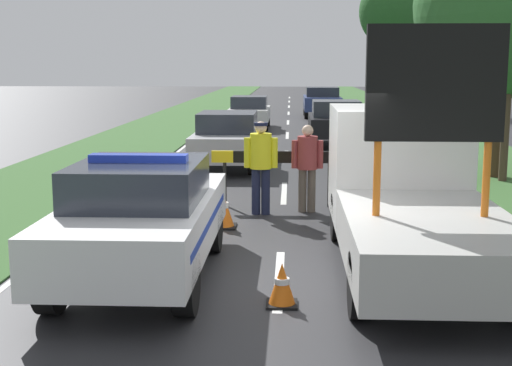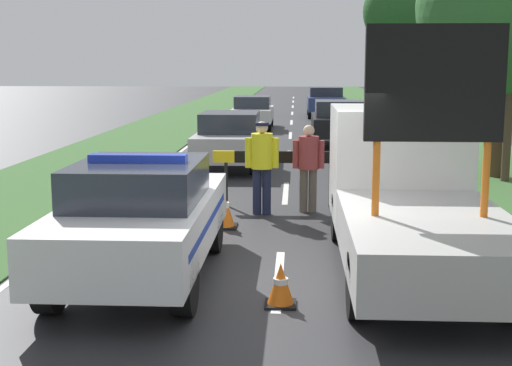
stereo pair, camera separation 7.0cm
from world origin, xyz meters
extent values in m
plane|color=#28282B|center=(0.00, 0.00, 0.00)|extent=(160.00, 160.00, 0.00)
cube|color=silver|center=(0.00, 0.05, 0.00)|extent=(0.12, 2.70, 0.01)
cube|color=silver|center=(0.00, 6.46, 0.00)|extent=(0.12, 2.70, 0.01)
cube|color=silver|center=(0.00, 12.87, 0.00)|extent=(0.12, 2.70, 0.01)
cube|color=silver|center=(0.00, 19.28, 0.00)|extent=(0.12, 2.70, 0.01)
cube|color=silver|center=(0.00, 25.69, 0.00)|extent=(0.12, 2.70, 0.01)
cube|color=silver|center=(0.00, 32.09, 0.00)|extent=(0.12, 2.70, 0.01)
cube|color=silver|center=(0.00, 38.50, 0.00)|extent=(0.12, 2.70, 0.01)
cube|color=silver|center=(0.00, 44.91, 0.00)|extent=(0.12, 2.70, 0.01)
cube|color=silver|center=(0.00, 51.32, 0.00)|extent=(0.12, 2.70, 0.01)
cube|color=silver|center=(-3.53, 20.03, 0.00)|extent=(0.10, 68.30, 0.01)
cube|color=silver|center=(3.53, 20.03, 0.00)|extent=(0.10, 68.30, 0.01)
cube|color=#38602D|center=(-5.66, 20.00, 0.01)|extent=(4.06, 120.00, 0.03)
cube|color=#38602D|center=(5.66, 20.00, 0.01)|extent=(4.06, 120.00, 0.03)
cube|color=white|center=(-1.82, 0.01, 0.74)|extent=(1.80, 4.51, 0.68)
cube|color=#282D38|center=(-1.82, -0.13, 1.33)|extent=(1.58, 2.08, 0.51)
cylinder|color=black|center=(-2.59, 1.41, 0.40)|extent=(0.24, 0.80, 0.80)
cylinder|color=black|center=(-1.04, 1.41, 0.40)|extent=(0.24, 0.80, 0.80)
cylinder|color=black|center=(-2.59, -1.39, 0.40)|extent=(0.24, 0.80, 0.80)
cylinder|color=black|center=(-1.04, -1.39, 0.40)|extent=(0.24, 0.80, 0.80)
cube|color=#1E38C6|center=(-1.82, -0.13, 1.64)|extent=(1.26, 0.24, 0.10)
cube|color=#193399|center=(-1.82, 0.01, 0.77)|extent=(1.81, 3.70, 0.10)
cube|color=black|center=(-1.82, 2.31, 0.67)|extent=(0.99, 0.08, 0.41)
cube|color=white|center=(1.82, 2.22, 1.27)|extent=(2.01, 2.20, 1.78)
cube|color=#232833|center=(1.82, 3.30, 1.59)|extent=(1.71, 0.04, 0.78)
cube|color=#B2B2AD|center=(1.82, -0.67, 0.71)|extent=(2.01, 3.59, 0.65)
cylinder|color=#D16619|center=(1.17, -0.67, 1.48)|extent=(0.09, 0.09, 0.90)
cylinder|color=#D16619|center=(2.46, -0.67, 1.48)|extent=(0.09, 0.09, 0.90)
cube|color=black|center=(1.82, -0.67, 2.61)|extent=(1.61, 0.12, 1.36)
cylinder|color=black|center=(0.93, 2.22, 0.38)|extent=(0.24, 0.76, 0.76)
cylinder|color=black|center=(2.70, 2.22, 0.38)|extent=(0.24, 0.76, 0.76)
cylinder|color=black|center=(0.93, -1.39, 0.38)|extent=(0.24, 0.76, 0.76)
cylinder|color=black|center=(-1.18, 4.95, 0.44)|extent=(0.07, 0.07, 0.89)
cylinder|color=black|center=(0.92, 4.95, 0.44)|extent=(0.07, 0.07, 0.89)
cube|color=yellow|center=(-1.22, 4.95, 1.00)|extent=(0.44, 0.08, 0.23)
cube|color=black|center=(-0.79, 4.95, 1.00)|extent=(0.44, 0.08, 0.23)
cube|color=yellow|center=(-0.35, 4.95, 1.00)|extent=(0.44, 0.08, 0.23)
cube|color=black|center=(0.09, 4.95, 1.00)|extent=(0.44, 0.08, 0.23)
cube|color=yellow|center=(0.52, 4.95, 1.00)|extent=(0.44, 0.08, 0.23)
cube|color=black|center=(0.96, 4.95, 1.00)|extent=(0.44, 0.08, 0.23)
cylinder|color=#191E38|center=(-0.51, 4.17, 0.44)|extent=(0.17, 0.17, 0.88)
cylinder|color=#191E38|center=(-0.33, 4.17, 0.44)|extent=(0.17, 0.17, 0.88)
cylinder|color=yellow|center=(-0.42, 4.17, 1.21)|extent=(0.40, 0.40, 0.66)
cylinder|color=yellow|center=(-0.67, 4.17, 1.18)|extent=(0.13, 0.13, 0.56)
cylinder|color=yellow|center=(-0.17, 4.17, 1.18)|extent=(0.13, 0.13, 0.56)
sphere|color=beige|center=(-0.42, 4.17, 1.66)|extent=(0.23, 0.23, 0.23)
cylinder|color=#141933|center=(-0.42, 4.17, 1.72)|extent=(0.26, 0.26, 0.06)
cylinder|color=brown|center=(0.37, 4.43, 0.42)|extent=(0.16, 0.16, 0.84)
cylinder|color=brown|center=(0.55, 4.43, 0.42)|extent=(0.16, 0.16, 0.84)
cylinder|color=maroon|center=(0.46, 4.43, 1.16)|extent=(0.39, 0.39, 0.63)
cylinder|color=maroon|center=(0.22, 4.43, 1.12)|extent=(0.13, 0.13, 0.54)
cylinder|color=maroon|center=(0.70, 4.43, 1.12)|extent=(0.13, 0.13, 0.54)
sphere|color=beige|center=(0.46, 4.43, 1.58)|extent=(0.22, 0.22, 0.22)
cube|color=black|center=(2.31, 4.20, 0.01)|extent=(0.42, 0.42, 0.03)
cone|color=orange|center=(2.31, 4.20, 0.30)|extent=(0.35, 0.35, 0.55)
cylinder|color=white|center=(2.31, 4.20, 0.33)|extent=(0.20, 0.20, 0.08)
cube|color=black|center=(-1.06, 3.05, 0.01)|extent=(0.51, 0.51, 0.03)
cone|color=orange|center=(-1.06, 3.05, 0.36)|extent=(0.43, 0.43, 0.67)
cylinder|color=white|center=(-1.06, 3.05, 0.40)|extent=(0.24, 0.24, 0.09)
cube|color=black|center=(0.05, -1.00, 0.01)|extent=(0.37, 0.37, 0.03)
cone|color=orange|center=(0.05, -1.00, 0.28)|extent=(0.32, 0.32, 0.49)
cylinder|color=white|center=(0.05, -1.00, 0.30)|extent=(0.18, 0.18, 0.07)
cube|color=black|center=(-2.76, 4.80, 0.01)|extent=(0.45, 0.45, 0.03)
cone|color=orange|center=(-2.76, 4.80, 0.32)|extent=(0.38, 0.38, 0.59)
cylinder|color=white|center=(-2.76, 4.80, 0.35)|extent=(0.21, 0.21, 0.08)
cube|color=black|center=(-1.99, 6.23, 0.01)|extent=(0.41, 0.41, 0.03)
cone|color=orange|center=(-1.99, 6.23, 0.30)|extent=(0.35, 0.35, 0.54)
cylinder|color=white|center=(-1.99, 6.23, 0.33)|extent=(0.20, 0.20, 0.08)
cube|color=#B2B2B7|center=(-1.58, 10.35, 0.67)|extent=(1.73, 4.28, 0.66)
cube|color=#282D38|center=(-1.58, 10.22, 1.27)|extent=(1.53, 1.97, 0.53)
cylinder|color=black|center=(-2.33, 11.68, 0.35)|extent=(0.24, 0.69, 0.69)
cylinder|color=black|center=(-0.83, 11.68, 0.35)|extent=(0.24, 0.69, 0.69)
cylinder|color=black|center=(-2.33, 9.03, 0.35)|extent=(0.24, 0.69, 0.69)
cylinder|color=black|center=(-0.83, 9.03, 0.35)|extent=(0.24, 0.69, 0.69)
cube|color=black|center=(1.71, 15.97, 0.71)|extent=(1.84, 3.90, 0.64)
cube|color=#282D38|center=(1.71, 15.85, 1.30)|extent=(1.62, 1.80, 0.54)
cylinder|color=black|center=(0.91, 17.18, 0.39)|extent=(0.24, 0.78, 0.78)
cylinder|color=black|center=(2.51, 17.18, 0.39)|extent=(0.24, 0.78, 0.78)
cylinder|color=black|center=(0.91, 14.76, 0.39)|extent=(0.24, 0.78, 0.78)
cylinder|color=black|center=(2.51, 14.76, 0.39)|extent=(0.24, 0.78, 0.78)
cube|color=silver|center=(-1.69, 22.24, 0.64)|extent=(1.72, 4.01, 0.56)
cube|color=#282D38|center=(-1.69, 22.12, 1.17)|extent=(1.51, 1.84, 0.52)
cylinder|color=black|center=(-2.42, 23.49, 0.36)|extent=(0.24, 0.71, 0.71)
cylinder|color=black|center=(-0.95, 23.49, 0.36)|extent=(0.24, 0.71, 0.71)
cylinder|color=black|center=(-2.42, 21.00, 0.36)|extent=(0.24, 0.71, 0.71)
cylinder|color=black|center=(-0.95, 21.00, 0.36)|extent=(0.24, 0.71, 0.71)
cube|color=navy|center=(1.79, 29.30, 0.75)|extent=(1.92, 4.37, 0.72)
cube|color=#282D38|center=(1.79, 29.17, 1.36)|extent=(1.69, 2.01, 0.50)
cylinder|color=black|center=(0.95, 30.66, 0.39)|extent=(0.24, 0.78, 0.78)
cylinder|color=black|center=(2.63, 30.66, 0.39)|extent=(0.24, 0.78, 0.78)
cylinder|color=black|center=(0.95, 27.95, 0.39)|extent=(0.24, 0.78, 0.78)
cylinder|color=black|center=(2.63, 27.95, 0.39)|extent=(0.24, 0.78, 0.78)
cylinder|color=#42301E|center=(5.28, 8.89, 1.31)|extent=(0.41, 0.41, 2.62)
ellipsoid|color=#2D662D|center=(5.28, 8.89, 4.24)|extent=(4.32, 4.32, 4.54)
cylinder|color=#42301E|center=(6.17, 34.29, 2.17)|extent=(0.40, 0.40, 4.33)
ellipsoid|color=#235623|center=(6.17, 34.29, 5.88)|extent=(4.12, 4.12, 4.33)
camera|label=1|loc=(0.14, -9.12, 2.84)|focal=50.00mm
camera|label=2|loc=(0.21, -9.12, 2.84)|focal=50.00mm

